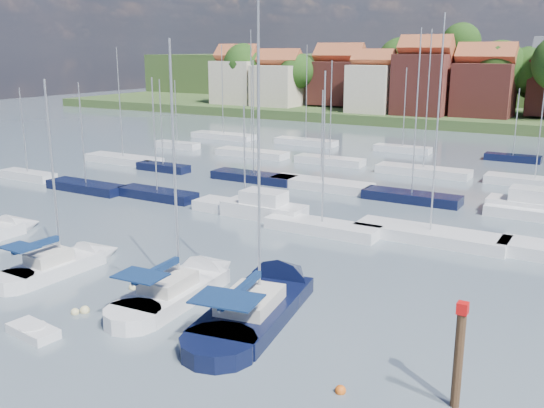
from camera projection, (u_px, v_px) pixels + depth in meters
The scene contains 13 objects.
ground at pixel (405, 180), 63.77m from camera, with size 260.00×260.00×0.00m, color #43525B.
sailboat_left at pixel (67, 264), 37.82m from camera, with size 2.83×9.35×12.70m.
sailboat_centre at pixel (188, 285), 34.37m from camera, with size 3.66×11.29×15.14m.
sailboat_navy at pixel (269, 297), 32.77m from camera, with size 5.69×13.92×18.64m.
tender at pixel (33, 331), 29.09m from camera, with size 2.89×1.60×0.60m.
timber_piling at pixel (457, 378), 23.06m from camera, with size 0.40×0.40×6.56m.
buoy_c at pixel (75, 314), 31.51m from camera, with size 0.43×0.43×0.43m, color beige.
buoy_d at pixel (206, 361), 26.79m from camera, with size 0.50×0.50×0.50m, color beige.
buoy_e at pixel (263, 285), 35.41m from camera, with size 0.47×0.47×0.47m, color #D85914.
buoy_f at pixel (340, 393), 24.28m from camera, with size 0.45×0.45×0.45m, color #D85914.
buoy_g at pixel (133, 289), 34.80m from camera, with size 0.49×0.49×0.49m, color beige.
buoy_h at pixel (85, 312), 31.71m from camera, with size 0.51×0.51×0.51m, color beige.
marina_field at pixel (408, 187), 58.67m from camera, with size 79.62×41.41×15.93m.
Camera 1 is at (19.41, -20.94, 13.35)m, focal length 40.00 mm.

